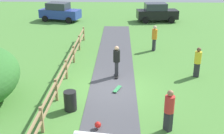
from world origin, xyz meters
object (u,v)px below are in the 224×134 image
trash_bin (70,101)px  bystander_red (169,109)px  skater_riding (117,60)px  parked_car_black (157,12)px  bystander_yellow (198,61)px  skateboard_loose (117,89)px  parked_car_blue (60,12)px  bystander_orange (154,37)px

trash_bin → bystander_red: size_ratio=0.52×
skater_riding → parked_car_black: (3.99, 14.81, -0.07)m
skater_riding → bystander_yellow: (4.53, 0.17, -0.08)m
bystander_red → bystander_yellow: bearing=65.5°
skater_riding → bystander_yellow: size_ratio=1.05×
skater_riding → skateboard_loose: skater_riding is taller
trash_bin → skateboard_loose: 2.88m
parked_car_blue → bystander_yellow: bearing=-53.7°
bystander_yellow → parked_car_black: parked_car_black is taller
trash_bin → bystander_red: 4.35m
skater_riding → parked_car_blue: (-6.25, 14.83, -0.07)m
trash_bin → bystander_yellow: bearing=31.0°
trash_bin → bystander_orange: bystander_orange is taller
bystander_red → parked_car_blue: (-8.33, 20.03, -0.00)m
bystander_red → skateboard_loose: bearing=120.3°
bystander_orange → trash_bin: bearing=-118.2°
skateboard_loose → bystander_orange: size_ratio=0.45×
skateboard_loose → bystander_red: (2.01, -3.45, 0.87)m
bystander_red → parked_car_blue: bearing=112.6°
bystander_orange → skateboard_loose: bearing=-111.2°
bystander_orange → parked_car_black: size_ratio=0.42×
skateboard_loose → bystander_yellow: size_ratio=0.47×
bystander_red → parked_car_black: bearing=84.5°
bystander_orange → bystander_red: bearing=-93.2°
bystander_yellow → parked_car_blue: size_ratio=0.39×
skateboard_loose → bystander_yellow: 4.93m
skater_riding → bystander_orange: bearing=61.6°
bystander_orange → skater_riding: bearing=-118.4°
trash_bin → parked_car_blue: bearing=102.9°
skater_riding → bystander_red: 5.59m
trash_bin → bystander_red: bearing=-19.6°
parked_car_blue → trash_bin: bearing=-77.1°
skateboard_loose → bystander_orange: 7.18m
trash_bin → skateboard_loose: bearing=44.2°
skateboard_loose → bystander_red: bearing=-59.7°
skateboard_loose → parked_car_black: (3.93, 16.56, 0.87)m
skateboard_loose → parked_car_blue: bearing=110.9°
skater_riding → skateboard_loose: 1.99m
trash_bin → bystander_orange: size_ratio=0.49×
skateboard_loose → bystander_red: size_ratio=0.47×
bystander_red → parked_car_black: 20.10m
bystander_red → bystander_orange: size_ratio=0.95×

